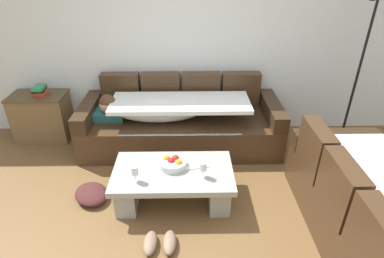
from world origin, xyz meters
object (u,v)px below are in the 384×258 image
object	(u,v)px
wine_glass_near_right	(203,167)
book_stack_on_cabinet	(40,90)
open_magazine	(193,163)
crumpled_garment	(91,194)
couch_near_window	(376,218)
coffee_table	(173,182)
fruit_bowl	(173,163)
floor_lamp	(359,62)
pair_of_shoes	(160,243)
wine_glass_near_left	(135,171)
couch_along_wall	(178,123)
side_cabinet	(42,117)

from	to	relation	value
wine_glass_near_right	book_stack_on_cabinet	world-z (taller)	book_stack_on_cabinet
open_magazine	crumpled_garment	world-z (taller)	open_magazine
open_magazine	book_stack_on_cabinet	size ratio (longest dim) A/B	1.24
couch_near_window	coffee_table	distance (m)	1.84
fruit_bowl	book_stack_on_cabinet	distance (m)	2.18
floor_lamp	pair_of_shoes	xyz separation A→B (m)	(-2.34, -1.77, -1.07)
coffee_table	wine_glass_near_right	xyz separation A→B (m)	(0.29, -0.11, 0.26)
pair_of_shoes	book_stack_on_cabinet	bearing A→B (deg)	130.87
floor_lamp	open_magazine	bearing A→B (deg)	-152.85
wine_glass_near_left	pair_of_shoes	bearing A→B (deg)	-61.33
crumpled_garment	couch_near_window	bearing A→B (deg)	-14.38
couch_along_wall	book_stack_on_cabinet	world-z (taller)	couch_along_wall
couch_along_wall	book_stack_on_cabinet	distance (m)	1.84
side_cabinet	pair_of_shoes	size ratio (longest dim) A/B	2.45
coffee_table	wine_glass_near_right	bearing A→B (deg)	-19.63
coffee_table	side_cabinet	size ratio (longest dim) A/B	1.67
wine_glass_near_right	pair_of_shoes	xyz separation A→B (m)	(-0.40, -0.50, -0.45)
wine_glass_near_right	side_cabinet	distance (m)	2.56
couch_along_wall	couch_near_window	world-z (taller)	same
floor_lamp	wine_glass_near_left	bearing A→B (deg)	-152.88
open_magazine	floor_lamp	world-z (taller)	floor_lamp
wine_glass_near_left	couch_near_window	bearing A→B (deg)	-12.83
wine_glass_near_left	book_stack_on_cabinet	world-z (taller)	book_stack_on_cabinet
coffee_table	book_stack_on_cabinet	size ratio (longest dim) A/B	5.30
fruit_bowl	side_cabinet	bearing A→B (deg)	145.56
couch_along_wall	crumpled_garment	world-z (taller)	couch_along_wall
couch_near_window	fruit_bowl	xyz separation A→B (m)	(-1.72, 0.70, 0.09)
wine_glass_near_left	book_stack_on_cabinet	xyz separation A→B (m)	(-1.42, 1.48, 0.21)
coffee_table	couch_along_wall	bearing A→B (deg)	88.89
open_magazine	fruit_bowl	bearing A→B (deg)	-176.64
couch_along_wall	fruit_bowl	world-z (taller)	couch_along_wall
couch_along_wall	crumpled_garment	distance (m)	1.41
fruit_bowl	open_magazine	size ratio (longest dim) A/B	1.00
coffee_table	open_magazine	distance (m)	0.28
pair_of_shoes	fruit_bowl	bearing A→B (deg)	81.45
fruit_bowl	side_cabinet	world-z (taller)	side_cabinet
couch_along_wall	couch_near_window	distance (m)	2.42
fruit_bowl	book_stack_on_cabinet	world-z (taller)	book_stack_on_cabinet
coffee_table	floor_lamp	size ratio (longest dim) A/B	0.62
couch_near_window	open_magazine	world-z (taller)	couch_near_window
pair_of_shoes	side_cabinet	bearing A→B (deg)	131.77
book_stack_on_cabinet	open_magazine	bearing A→B (deg)	-31.28
couch_along_wall	wine_glass_near_right	bearing A→B (deg)	-77.17
wine_glass_near_left	floor_lamp	xyz separation A→B (m)	(2.58, 1.32, 0.62)
couch_along_wall	wine_glass_near_right	distance (m)	1.24
wine_glass_near_left	open_magazine	xyz separation A→B (m)	(0.55, 0.28, -0.11)
couch_along_wall	side_cabinet	distance (m)	1.86
coffee_table	crumpled_garment	distance (m)	0.88
couch_along_wall	book_stack_on_cabinet	xyz separation A→B (m)	(-1.79, 0.22, 0.38)
open_magazine	floor_lamp	bearing A→B (deg)	16.89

